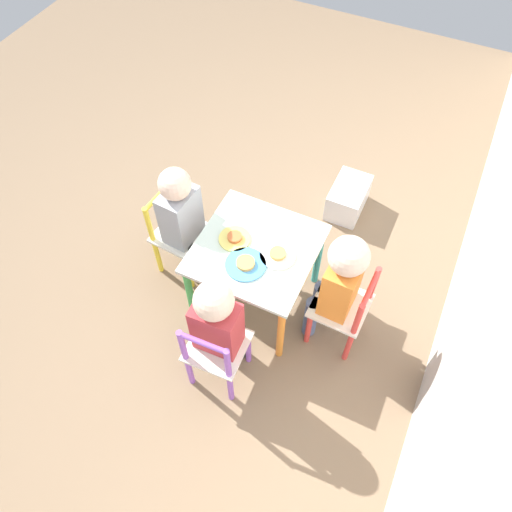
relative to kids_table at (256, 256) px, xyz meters
name	(u,v)px	position (x,y,z in m)	size (l,w,h in m)	color
ground_plane	(256,298)	(0.00, 0.00, -0.39)	(6.00, 6.00, 0.00)	#7F664C
kids_table	(256,256)	(0.00, 0.00, 0.00)	(0.56, 0.56, 0.47)	silver
chair_red	(344,309)	(0.02, 0.48, -0.13)	(0.27, 0.27, 0.53)	silver
chair_yellow	(178,234)	(-0.04, -0.48, -0.13)	(0.28, 0.28, 0.53)	silver
chair_purple	(216,352)	(0.48, 0.02, -0.13)	(0.27, 0.27, 0.53)	silver
child_back	(339,281)	(0.01, 0.42, 0.08)	(0.20, 0.23, 0.77)	#4C608E
child_front	(184,216)	(-0.03, -0.42, 0.06)	(0.21, 0.22, 0.75)	#7A6B5B
child_right	(219,322)	(0.42, 0.02, 0.06)	(0.22, 0.21, 0.74)	#38383D
plate_back	(278,255)	(0.00, 0.11, 0.08)	(0.17, 0.17, 0.03)	white
plate_front	(235,238)	(0.00, -0.11, 0.08)	(0.16, 0.16, 0.03)	#EADB66
plate_right	(246,264)	(0.11, 0.00, 0.08)	(0.19, 0.19, 0.03)	#4C9EE0
storage_bin	(348,198)	(-0.83, 0.23, -0.30)	(0.30, 0.20, 0.19)	silver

